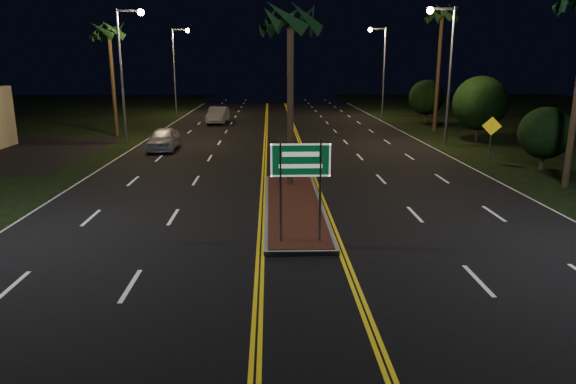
{
  "coord_description": "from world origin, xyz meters",
  "views": [
    {
      "loc": [
        -0.91,
        -12.23,
        5.53
      ],
      "look_at": [
        -0.4,
        2.09,
        1.9
      ],
      "focal_mm": 32.0,
      "sensor_mm": 36.0,
      "label": 1
    }
  ],
  "objects_px": {
    "streetlight_left_mid": "(126,60)",
    "streetlight_right_far": "(381,61)",
    "streetlight_right_mid": "(445,60)",
    "median_island": "(294,206)",
    "streetlight_left_far": "(177,61)",
    "car_near": "(164,137)",
    "shrub_mid": "(480,103)",
    "car_far": "(218,114)",
    "palm_right_far": "(442,15)",
    "shrub_far": "(426,97)",
    "warning_sign": "(491,132)",
    "palm_left_far": "(109,32)",
    "shrub_near": "(545,133)",
    "highway_sign": "(301,170)",
    "palm_median": "(290,20)"
  },
  "relations": [
    {
      "from": "highway_sign",
      "to": "palm_right_far",
      "type": "bearing_deg",
      "value": 64.8
    },
    {
      "from": "median_island",
      "to": "streetlight_left_mid",
      "type": "height_order",
      "value": "streetlight_left_mid"
    },
    {
      "from": "palm_left_far",
      "to": "warning_sign",
      "type": "xyz_separation_m",
      "value": [
        24.53,
        -11.47,
        -6.08
      ]
    },
    {
      "from": "shrub_mid",
      "to": "car_far",
      "type": "distance_m",
      "value": 23.29
    },
    {
      "from": "shrub_mid",
      "to": "car_near",
      "type": "xyz_separation_m",
      "value": [
        -21.8,
        -2.87,
        -1.89
      ]
    },
    {
      "from": "palm_median",
      "to": "shrub_mid",
      "type": "xyz_separation_m",
      "value": [
        14.0,
        13.5,
        -4.55
      ]
    },
    {
      "from": "palm_right_far",
      "to": "car_near",
      "type": "xyz_separation_m",
      "value": [
        -20.6,
        -8.87,
        -8.31
      ]
    },
    {
      "from": "warning_sign",
      "to": "median_island",
      "type": "bearing_deg",
      "value": -122.32
    },
    {
      "from": "streetlight_left_mid",
      "to": "shrub_near",
      "type": "height_order",
      "value": "streetlight_left_mid"
    },
    {
      "from": "highway_sign",
      "to": "median_island",
      "type": "bearing_deg",
      "value": 90.0
    },
    {
      "from": "streetlight_right_far",
      "to": "shrub_near",
      "type": "xyz_separation_m",
      "value": [
        2.89,
        -28.0,
        -3.71
      ]
    },
    {
      "from": "streetlight_left_far",
      "to": "highway_sign",
      "type": "bearing_deg",
      "value": -75.56
    },
    {
      "from": "palm_right_far",
      "to": "palm_left_far",
      "type": "bearing_deg",
      "value": -175.53
    },
    {
      "from": "streetlight_left_mid",
      "to": "car_far",
      "type": "height_order",
      "value": "streetlight_left_mid"
    },
    {
      "from": "car_far",
      "to": "shrub_near",
      "type": "bearing_deg",
      "value": -45.24
    },
    {
      "from": "streetlight_right_mid",
      "to": "streetlight_right_far",
      "type": "distance_m",
      "value": 20.0
    },
    {
      "from": "median_island",
      "to": "car_near",
      "type": "bearing_deg",
      "value": 118.9
    },
    {
      "from": "shrub_near",
      "to": "shrub_far",
      "type": "distance_m",
      "value": 22.01
    },
    {
      "from": "streetlight_left_mid",
      "to": "streetlight_right_far",
      "type": "relative_size",
      "value": 1.0
    },
    {
      "from": "streetlight_right_far",
      "to": "streetlight_left_mid",
      "type": "bearing_deg",
      "value": -139.7
    },
    {
      "from": "palm_left_far",
      "to": "car_near",
      "type": "bearing_deg",
      "value": -53.95
    },
    {
      "from": "streetlight_left_mid",
      "to": "streetlight_right_far",
      "type": "distance_m",
      "value": 27.83
    },
    {
      "from": "median_island",
      "to": "streetlight_left_far",
      "type": "distance_m",
      "value": 38.89
    },
    {
      "from": "warning_sign",
      "to": "shrub_mid",
      "type": "bearing_deg",
      "value": 91.66
    },
    {
      "from": "streetlight_left_far",
      "to": "shrub_near",
      "type": "distance_m",
      "value": 38.67
    },
    {
      "from": "median_island",
      "to": "streetlight_left_mid",
      "type": "xyz_separation_m",
      "value": [
        -10.61,
        17.0,
        5.57
      ]
    },
    {
      "from": "streetlight_left_mid",
      "to": "shrub_far",
      "type": "distance_m",
      "value": 27.4
    },
    {
      "from": "streetlight_right_far",
      "to": "shrub_mid",
      "type": "relative_size",
      "value": 1.95
    },
    {
      "from": "car_far",
      "to": "highway_sign",
      "type": "bearing_deg",
      "value": -76.39
    },
    {
      "from": "median_island",
      "to": "streetlight_left_far",
      "type": "height_order",
      "value": "streetlight_left_far"
    },
    {
      "from": "median_island",
      "to": "palm_right_far",
      "type": "bearing_deg",
      "value": 60.9
    },
    {
      "from": "car_far",
      "to": "palm_right_far",
      "type": "bearing_deg",
      "value": -14.67
    },
    {
      "from": "median_island",
      "to": "car_near",
      "type": "relative_size",
      "value": 2.05
    },
    {
      "from": "streetlight_right_far",
      "to": "shrub_mid",
      "type": "height_order",
      "value": "streetlight_right_far"
    },
    {
      "from": "palm_right_far",
      "to": "shrub_far",
      "type": "bearing_deg",
      "value": 80.54
    },
    {
      "from": "shrub_near",
      "to": "warning_sign",
      "type": "relative_size",
      "value": 1.3
    },
    {
      "from": "highway_sign",
      "to": "palm_left_far",
      "type": "relative_size",
      "value": 0.36
    },
    {
      "from": "palm_left_far",
      "to": "shrub_near",
      "type": "bearing_deg",
      "value": -28.03
    },
    {
      "from": "streetlight_left_far",
      "to": "streetlight_left_mid",
      "type": "bearing_deg",
      "value": -90.0
    },
    {
      "from": "car_far",
      "to": "warning_sign",
      "type": "height_order",
      "value": "warning_sign"
    },
    {
      "from": "streetlight_left_far",
      "to": "streetlight_right_far",
      "type": "distance_m",
      "value": 21.32
    },
    {
      "from": "streetlight_right_mid",
      "to": "car_near",
      "type": "height_order",
      "value": "streetlight_right_mid"
    },
    {
      "from": "streetlight_right_mid",
      "to": "shrub_far",
      "type": "xyz_separation_m",
      "value": [
        3.19,
        14.0,
        -3.32
      ]
    },
    {
      "from": "highway_sign",
      "to": "palm_median",
      "type": "xyz_separation_m",
      "value": [
        0.0,
        7.7,
        4.87
      ]
    },
    {
      "from": "palm_median",
      "to": "car_near",
      "type": "relative_size",
      "value": 1.66
    },
    {
      "from": "palm_median",
      "to": "streetlight_right_far",
      "type": "bearing_deg",
      "value": 71.38
    },
    {
      "from": "median_island",
      "to": "warning_sign",
      "type": "relative_size",
      "value": 4.02
    },
    {
      "from": "streetlight_right_mid",
      "to": "streetlight_left_mid",
      "type": "bearing_deg",
      "value": 174.62
    },
    {
      "from": "palm_median",
      "to": "palm_right_far",
      "type": "xyz_separation_m",
      "value": [
        12.8,
        19.5,
        1.87
      ]
    },
    {
      "from": "streetlight_left_mid",
      "to": "palm_left_far",
      "type": "relative_size",
      "value": 1.02
    }
  ]
}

